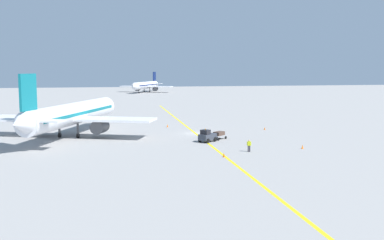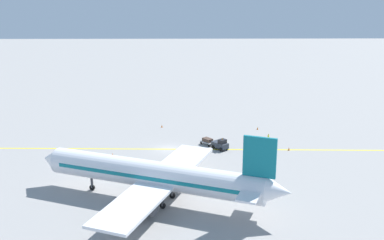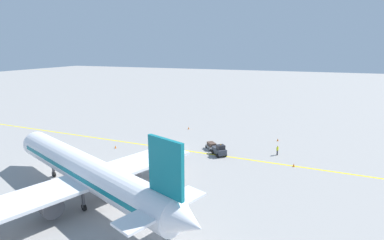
{
  "view_description": "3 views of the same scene",
  "coord_description": "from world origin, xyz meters",
  "px_view_note": "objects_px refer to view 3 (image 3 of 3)",
  "views": [
    {
      "loc": [
        -16.43,
        -75.68,
        11.31
      ],
      "look_at": [
        -1.65,
        -4.9,
        2.97
      ],
      "focal_mm": 42.0,
      "sensor_mm": 36.0,
      "label": 1
    },
    {
      "loc": [
        -75.42,
        -3.08,
        26.79
      ],
      "look_at": [
        1.77,
        -4.15,
        4.88
      ],
      "focal_mm": 42.0,
      "sensor_mm": 36.0,
      "label": 2
    },
    {
      "loc": [
        -46.61,
        -22.21,
        17.76
      ],
      "look_at": [
        3.34,
        -2.83,
        4.82
      ],
      "focal_mm": 28.0,
      "sensor_mm": 36.0,
      "label": 3
    }
  ],
  "objects_px": {
    "baggage_tug_dark": "(219,150)",
    "traffic_cone_far_edge": "(115,147)",
    "airplane_at_gate": "(88,172)",
    "ground_crew_worker": "(277,150)",
    "traffic_cone_near_nose": "(189,128)",
    "baggage_cart_trailing": "(212,145)",
    "traffic_cone_by_wingtip": "(294,165)",
    "traffic_cone_mid_apron": "(278,140)"
  },
  "relations": [
    {
      "from": "traffic_cone_by_wingtip",
      "to": "baggage_cart_trailing",
      "type": "bearing_deg",
      "value": 77.32
    },
    {
      "from": "traffic_cone_mid_apron",
      "to": "traffic_cone_by_wingtip",
      "type": "distance_m",
      "value": 13.04
    },
    {
      "from": "traffic_cone_near_nose",
      "to": "traffic_cone_far_edge",
      "type": "height_order",
      "value": "same"
    },
    {
      "from": "airplane_at_gate",
      "to": "baggage_cart_trailing",
      "type": "distance_m",
      "value": 24.56
    },
    {
      "from": "baggage_tug_dark",
      "to": "ground_crew_worker",
      "type": "xyz_separation_m",
      "value": [
        3.63,
        -9.17,
        0.01
      ]
    },
    {
      "from": "baggage_tug_dark",
      "to": "traffic_cone_far_edge",
      "type": "xyz_separation_m",
      "value": [
        -3.34,
        18.6,
        -0.63
      ]
    },
    {
      "from": "traffic_cone_by_wingtip",
      "to": "traffic_cone_mid_apron",
      "type": "bearing_deg",
      "value": 16.04
    },
    {
      "from": "ground_crew_worker",
      "to": "traffic_cone_by_wingtip",
      "type": "relative_size",
      "value": 3.05
    },
    {
      "from": "traffic_cone_by_wingtip",
      "to": "airplane_at_gate",
      "type": "bearing_deg",
      "value": 132.01
    },
    {
      "from": "ground_crew_worker",
      "to": "traffic_cone_mid_apron",
      "type": "distance_m",
      "value": 8.24
    },
    {
      "from": "baggage_tug_dark",
      "to": "traffic_cone_mid_apron",
      "type": "xyz_separation_m",
      "value": [
        11.82,
        -8.47,
        -0.63
      ]
    },
    {
      "from": "traffic_cone_near_nose",
      "to": "traffic_cone_by_wingtip",
      "type": "distance_m",
      "value": 27.26
    },
    {
      "from": "baggage_tug_dark",
      "to": "traffic_cone_by_wingtip",
      "type": "distance_m",
      "value": 12.11
    },
    {
      "from": "baggage_tug_dark",
      "to": "traffic_cone_far_edge",
      "type": "height_order",
      "value": "baggage_tug_dark"
    },
    {
      "from": "ground_crew_worker",
      "to": "traffic_cone_by_wingtip",
      "type": "distance_m",
      "value": 5.27
    },
    {
      "from": "baggage_cart_trailing",
      "to": "traffic_cone_mid_apron",
      "type": "bearing_deg",
      "value": -48.75
    },
    {
      "from": "baggage_cart_trailing",
      "to": "ground_crew_worker",
      "type": "xyz_separation_m",
      "value": [
        1.15,
        -11.34,
        0.15
      ]
    },
    {
      "from": "baggage_tug_dark",
      "to": "traffic_cone_near_nose",
      "type": "height_order",
      "value": "baggage_tug_dark"
    },
    {
      "from": "airplane_at_gate",
      "to": "baggage_cart_trailing",
      "type": "bearing_deg",
      "value": -18.74
    },
    {
      "from": "traffic_cone_far_edge",
      "to": "traffic_cone_near_nose",
      "type": "bearing_deg",
      "value": -23.83
    },
    {
      "from": "baggage_cart_trailing",
      "to": "ground_crew_worker",
      "type": "height_order",
      "value": "ground_crew_worker"
    },
    {
      "from": "baggage_tug_dark",
      "to": "traffic_cone_far_edge",
      "type": "relative_size",
      "value": 5.9
    },
    {
      "from": "baggage_tug_dark",
      "to": "traffic_cone_by_wingtip",
      "type": "xyz_separation_m",
      "value": [
        -0.72,
        -12.07,
        -0.63
      ]
    },
    {
      "from": "airplane_at_gate",
      "to": "ground_crew_worker",
      "type": "relative_size",
      "value": 20.31
    },
    {
      "from": "baggage_cart_trailing",
      "to": "traffic_cone_mid_apron",
      "type": "xyz_separation_m",
      "value": [
        9.33,
        -10.64,
        -0.49
      ]
    },
    {
      "from": "baggage_cart_trailing",
      "to": "traffic_cone_by_wingtip",
      "type": "xyz_separation_m",
      "value": [
        -3.21,
        -14.24,
        -0.49
      ]
    },
    {
      "from": "baggage_tug_dark",
      "to": "traffic_cone_by_wingtip",
      "type": "height_order",
      "value": "baggage_tug_dark"
    },
    {
      "from": "baggage_cart_trailing",
      "to": "ground_crew_worker",
      "type": "bearing_deg",
      "value": -84.23
    },
    {
      "from": "baggage_cart_trailing",
      "to": "airplane_at_gate",
      "type": "bearing_deg",
      "value": 161.26
    },
    {
      "from": "airplane_at_gate",
      "to": "traffic_cone_far_edge",
      "type": "relative_size",
      "value": 62.03
    },
    {
      "from": "baggage_cart_trailing",
      "to": "traffic_cone_near_nose",
      "type": "xyz_separation_m",
      "value": [
        11.18,
        8.92,
        -0.49
      ]
    },
    {
      "from": "baggage_cart_trailing",
      "to": "traffic_cone_far_edge",
      "type": "bearing_deg",
      "value": 109.53
    },
    {
      "from": "baggage_cart_trailing",
      "to": "traffic_cone_by_wingtip",
      "type": "distance_m",
      "value": 14.61
    },
    {
      "from": "traffic_cone_near_nose",
      "to": "traffic_cone_mid_apron",
      "type": "bearing_deg",
      "value": -95.4
    },
    {
      "from": "baggage_cart_trailing",
      "to": "traffic_cone_far_edge",
      "type": "relative_size",
      "value": 5.23
    },
    {
      "from": "airplane_at_gate",
      "to": "baggage_tug_dark",
      "type": "bearing_deg",
      "value": -25.89
    },
    {
      "from": "traffic_cone_near_nose",
      "to": "traffic_cone_far_edge",
      "type": "xyz_separation_m",
      "value": [
        -17.01,
        7.51,
        0.0
      ]
    },
    {
      "from": "airplane_at_gate",
      "to": "traffic_cone_mid_apron",
      "type": "xyz_separation_m",
      "value": [
        32.43,
        -18.47,
        -3.43
      ]
    },
    {
      "from": "ground_crew_worker",
      "to": "traffic_cone_far_edge",
      "type": "height_order",
      "value": "ground_crew_worker"
    },
    {
      "from": "airplane_at_gate",
      "to": "traffic_cone_mid_apron",
      "type": "relative_size",
      "value": 62.03
    },
    {
      "from": "baggage_tug_dark",
      "to": "traffic_cone_far_edge",
      "type": "distance_m",
      "value": 18.91
    },
    {
      "from": "traffic_cone_by_wingtip",
      "to": "ground_crew_worker",
      "type": "bearing_deg",
      "value": 33.66
    }
  ]
}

